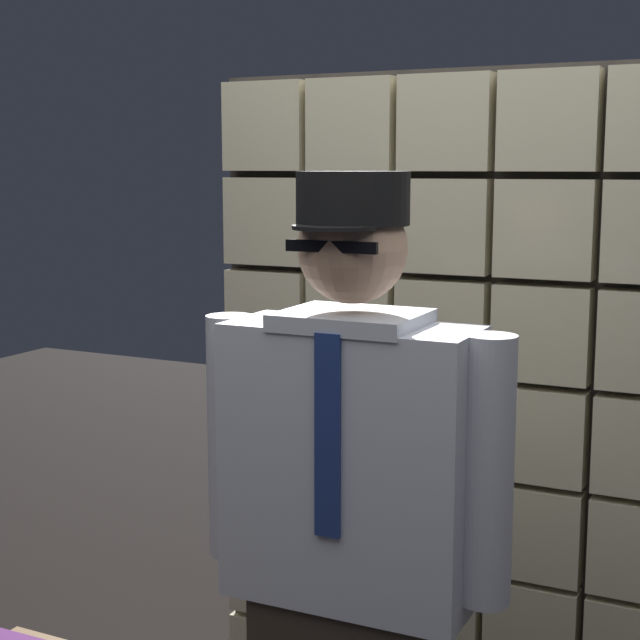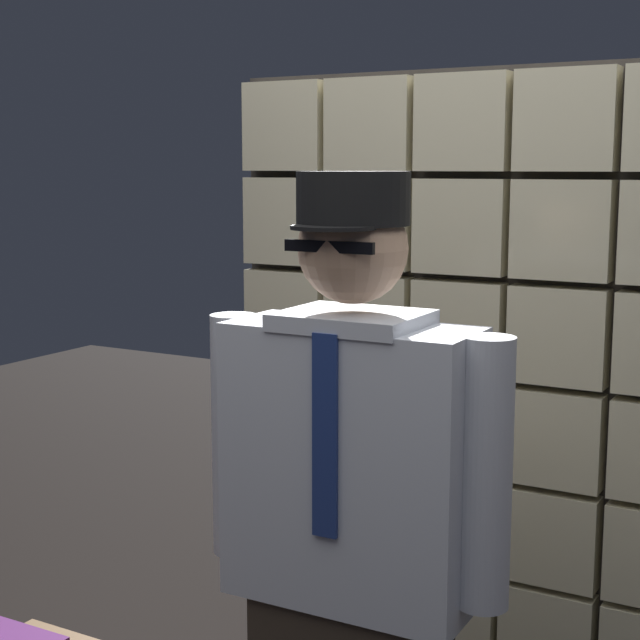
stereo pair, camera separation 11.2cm
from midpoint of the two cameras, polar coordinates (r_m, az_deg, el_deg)
The scene contains 2 objects.
glass_block_wall at distance 2.98m, azimuth 8.76°, elevation -6.25°, with size 1.82×0.10×2.12m.
standing_person at distance 2.23m, azimuth 0.33°, elevation -14.11°, with size 0.72×0.30×1.81m.
Camera 1 is at (0.80, -1.50, 1.82)m, focal length 54.95 mm.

